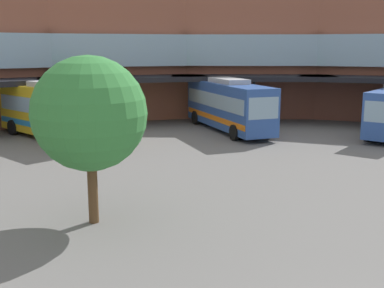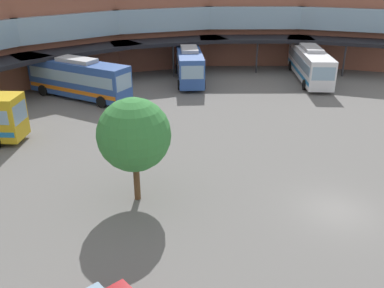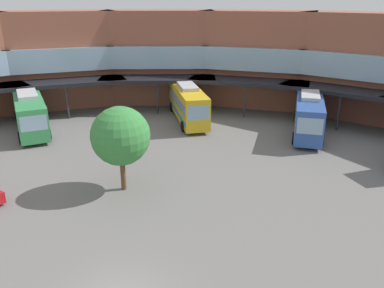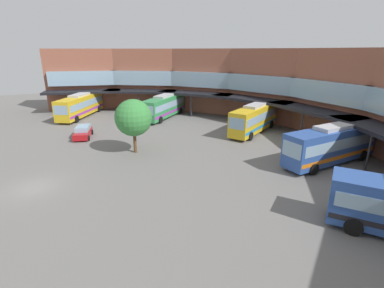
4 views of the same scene
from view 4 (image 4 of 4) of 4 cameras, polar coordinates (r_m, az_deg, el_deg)
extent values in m
plane|color=slate|center=(27.74, -28.98, -7.64)|extent=(123.69, 123.69, 0.00)
cylinder|color=#2D2D33|center=(31.71, 31.78, -1.36)|extent=(0.20, 0.20, 3.77)
cube|color=#93543F|center=(43.06, 27.72, 9.00)|extent=(13.48, 6.00, 11.30)
cube|color=#8CADC6|center=(42.53, 27.30, 9.49)|extent=(12.13, 6.24, 2.64)
cube|color=black|center=(39.48, 22.93, 6.19)|extent=(13.48, 4.00, 0.40)
cylinder|color=#2D2D33|center=(38.71, 21.01, 3.33)|extent=(0.20, 0.20, 3.77)
cube|color=#93543F|center=(49.73, 15.08, 11.41)|extent=(14.70, 10.07, 11.30)
cube|color=#8CADC6|center=(49.18, 14.76, 11.80)|extent=(13.51, 9.86, 2.64)
cube|color=black|center=(45.76, 11.68, 8.72)|extent=(14.05, 8.18, 0.40)
cylinder|color=#2D2D33|center=(44.80, 10.38, 6.15)|extent=(0.20, 0.20, 3.77)
cube|color=#93543F|center=(55.18, 2.92, 12.61)|extent=(14.31, 13.04, 11.30)
cube|color=#8CADC6|center=(54.59, 2.67, 12.95)|extent=(13.40, 12.40, 2.64)
cube|color=black|center=(50.87, 0.64, 10.02)|extent=(13.08, 11.47, 0.40)
cylinder|color=#2D2D33|center=(49.76, -0.16, 7.63)|extent=(0.20, 0.20, 3.77)
cube|color=#93543F|center=(59.21, -8.94, 12.80)|extent=(12.35, 14.58, 11.30)
cube|color=#8CADC6|center=(58.60, -9.11, 13.10)|extent=(11.82, 13.58, 2.64)
cube|color=black|center=(54.64, -10.24, 10.30)|extent=(10.67, 13.50, 0.40)
cylinder|color=#2D2D33|center=(53.42, -10.62, 8.06)|extent=(0.20, 0.20, 3.77)
cube|color=#93543F|center=(61.68, -20.53, 12.10)|extent=(9.04, 14.52, 11.30)
cube|color=#8CADC6|center=(61.06, -20.65, 12.39)|extent=(8.95, 13.27, 2.64)
cube|color=black|center=(56.96, -20.97, 9.72)|extent=(7.09, 14.05, 0.40)
cylinder|color=#2D2D33|center=(55.67, -20.97, 7.57)|extent=(0.20, 0.20, 3.77)
cube|color=#338C4C|center=(49.26, -5.59, 7.50)|extent=(9.84, 10.37, 3.17)
cube|color=#8CADC6|center=(49.20, -5.60, 7.93)|extent=(9.41, 9.89, 1.01)
cube|color=purple|center=(49.44, -5.56, 6.49)|extent=(9.70, 10.22, 0.38)
cube|color=#8CADC6|center=(44.19, -9.00, 6.63)|extent=(1.76, 1.63, 1.39)
cube|color=#B2B2B7|center=(48.97, -5.65, 9.53)|extent=(4.19, 4.33, 0.36)
cylinder|color=black|center=(45.51, -6.33, 4.80)|extent=(0.97, 1.01, 1.10)
cylinder|color=black|center=(46.74, -9.16, 5.04)|extent=(0.97, 1.01, 1.10)
cylinder|color=black|center=(52.52, -2.31, 6.70)|extent=(0.97, 1.01, 1.10)
cylinder|color=black|center=(53.59, -4.87, 6.88)|extent=(0.97, 1.01, 1.10)
cube|color=gold|center=(53.32, -21.35, 7.20)|extent=(11.92, 8.89, 3.23)
cube|color=#8CADC6|center=(53.26, -21.40, 7.61)|extent=(11.31, 8.54, 1.03)
cube|color=purple|center=(53.48, -21.24, 6.25)|extent=(11.72, 8.78, 0.39)
cube|color=#8CADC6|center=(47.96, -24.74, 6.14)|extent=(1.33, 1.99, 1.42)
cube|color=#B2B2B7|center=(53.05, -21.57, 9.10)|extent=(4.76, 3.94, 0.36)
cylinder|color=black|center=(49.32, -22.04, 4.62)|extent=(1.09, 0.84, 1.10)
cylinder|color=black|center=(50.60, -24.63, 4.61)|extent=(1.09, 0.84, 1.10)
cylinder|color=black|center=(56.75, -18.08, 6.69)|extent=(1.09, 0.84, 1.10)
cylinder|color=black|center=(57.87, -20.43, 6.65)|extent=(1.09, 0.84, 1.10)
cube|color=#2D519E|center=(31.91, 25.95, -0.12)|extent=(3.05, 11.26, 3.28)
cube|color=#8CADC6|center=(31.80, 26.05, 0.56)|extent=(3.06, 10.59, 1.05)
cube|color=orange|center=(32.18, 25.73, -1.67)|extent=(3.06, 11.04, 0.39)
cube|color=#8CADC6|center=(27.59, 19.34, -1.10)|extent=(2.18, 0.23, 1.44)
cube|color=#B2B2B7|center=(31.44, 26.41, 3.03)|extent=(1.94, 4.10, 0.36)
cylinder|color=black|center=(28.77, 23.11, -4.68)|extent=(0.36, 1.11, 1.10)
cylinder|color=black|center=(30.20, 19.47, -3.17)|extent=(0.36, 1.11, 1.10)
cylinder|color=black|center=(34.82, 30.91, -1.97)|extent=(0.36, 1.11, 1.10)
cylinder|color=black|center=(36.02, 27.59, -0.83)|extent=(0.36, 1.11, 1.10)
cube|color=gold|center=(40.78, 12.27, 4.99)|extent=(7.53, 10.81, 3.27)
cube|color=#8CADC6|center=(40.69, 12.31, 5.53)|extent=(7.25, 10.26, 1.05)
cube|color=#267FBF|center=(40.99, 12.19, 3.75)|extent=(7.45, 10.63, 0.39)
cube|color=#8CADC6|center=(35.82, 8.90, 4.03)|extent=(1.94, 1.16, 1.44)
cube|color=#B2B2B7|center=(40.41, 12.44, 7.49)|extent=(3.44, 4.30, 0.36)
cylinder|color=black|center=(37.33, 11.61, 1.54)|extent=(0.80, 1.11, 1.10)
cylinder|color=black|center=(38.30, 8.25, 2.16)|extent=(0.80, 1.11, 1.10)
cylinder|color=black|center=(44.11, 15.52, 3.81)|extent=(0.80, 1.11, 1.10)
cylinder|color=black|center=(44.93, 12.58, 4.30)|extent=(0.80, 1.11, 1.10)
cube|color=#8CADC6|center=(21.34, 26.05, -8.04)|extent=(1.43, 1.89, 1.35)
cylinder|color=black|center=(21.04, 29.52, -14.25)|extent=(1.07, 0.89, 1.10)
cylinder|color=black|center=(23.29, 29.47, -11.07)|extent=(1.07, 0.89, 1.10)
cube|color=#A51419|center=(40.36, -20.91, 1.96)|extent=(4.73, 2.94, 0.75)
cube|color=#8CADC6|center=(40.43, -20.95, 2.98)|extent=(2.97, 2.25, 0.60)
cylinder|color=black|center=(38.88, -19.94, 1.14)|extent=(0.70, 0.39, 0.66)
cylinder|color=black|center=(39.24, -22.52, 0.98)|extent=(0.70, 0.39, 0.66)
cylinder|color=black|center=(41.63, -19.32, 2.29)|extent=(0.70, 0.39, 0.66)
cylinder|color=black|center=(41.97, -21.74, 2.14)|extent=(0.70, 0.39, 0.66)
cylinder|color=brown|center=(32.58, -11.33, 0.76)|extent=(0.36, 0.36, 2.89)
sphere|color=#38843D|center=(31.92, -11.62, 5.15)|extent=(4.06, 4.06, 4.06)
camera|label=1|loc=(33.39, -42.17, 5.37)|focal=44.95mm
camera|label=2|loc=(46.67, -35.49, 17.17)|focal=39.37mm
camera|label=3|loc=(23.32, -67.71, 11.78)|focal=36.70mm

